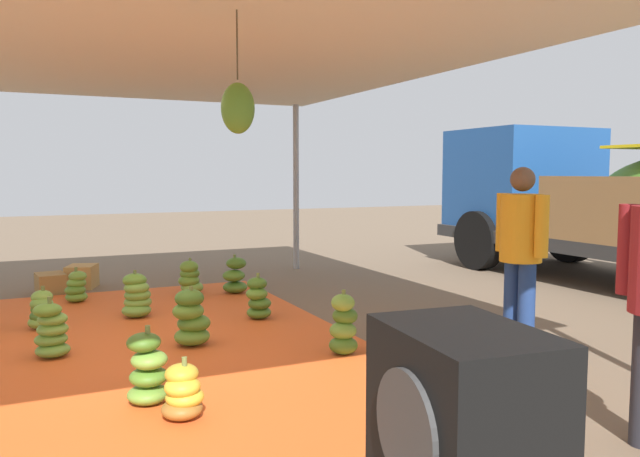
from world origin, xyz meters
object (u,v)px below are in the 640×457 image
Objects in this scene: banana_bunch_13 at (190,278)px; crate_1 at (82,276)px; banana_bunch_4 at (76,288)px; crate_0 at (51,283)px; banana_bunch_2 at (344,326)px; banana_bunch_6 at (148,371)px; banana_bunch_9 at (183,393)px; banana_bunch_12 at (235,277)px; banana_bunch_10 at (42,311)px; banana_bunch_5 at (137,296)px; banana_bunch_8 at (191,319)px; banana_bunch_11 at (51,331)px; cargo_truck_main at (630,200)px; worker_2 at (521,244)px; banana_bunch_1 at (258,300)px.

banana_bunch_13 is 1.12× the size of crate_1.
banana_bunch_4 is 0.91m from crate_0.
banana_bunch_6 is at bearing -74.05° from banana_bunch_2.
banana_bunch_9 is 0.79× the size of banana_bunch_12.
banana_bunch_10 is 0.85× the size of banana_bunch_12.
banana_bunch_5 is 1.09× the size of banana_bunch_13.
banana_bunch_9 is 3.13m from banana_bunch_10.
crate_0 is at bearing -157.44° from banana_bunch_5.
banana_bunch_4 is 1.01× the size of crate_1.
banana_bunch_12 is (-4.03, 1.62, 0.05)m from banana_bunch_9.
crate_1 is (-2.37, 0.57, -0.04)m from banana_bunch_10.
crate_0 is (-4.84, -0.49, -0.12)m from banana_bunch_6.
crate_0 is (-0.87, -0.27, -0.06)m from banana_bunch_4.
crate_0 is 1.07× the size of crate_1.
banana_bunch_13 is (-2.50, 0.58, -0.04)m from banana_bunch_8.
banana_bunch_10 is at bearing -165.13° from banana_bunch_9.
crate_1 reaches higher than crate_0.
crate_1 is (-3.49, 0.51, -0.07)m from banana_bunch_11.
banana_bunch_12 is (0.29, 2.00, 0.04)m from banana_bunch_4.
banana_bunch_8 is 1.16× the size of banana_bunch_13.
cargo_truck_main is 4.33m from worker_2.
banana_bunch_6 is at bearing 20.45° from banana_bunch_11.
banana_bunch_6 is at bearing 3.08° from banana_bunch_4.
banana_bunch_1 is at bearing 29.25° from crate_1.
banana_bunch_12 reaches higher than crate_1.
banana_bunch_5 reaches higher than banana_bunch_13.
banana_bunch_1 reaches higher than banana_bunch_10.
banana_bunch_6 is at bearing -90.65° from worker_2.
banana_bunch_4 is 1.44m from banana_bunch_13.
crate_1 is (-1.16, -1.29, -0.06)m from banana_bunch_13.
banana_bunch_11 is 3.18m from banana_bunch_12.
worker_2 is (3.71, 1.59, 0.76)m from banana_bunch_12.
banana_bunch_5 reaches higher than banana_bunch_10.
banana_bunch_5 is 0.32× the size of worker_2.
banana_bunch_4 is at bearing -174.97° from banana_bunch_9.
banana_bunch_1 is at bearing 128.09° from banana_bunch_8.
banana_bunch_6 reaches higher than banana_bunch_9.
cargo_truck_main is at bearing 84.40° from banana_bunch_10.
banana_bunch_12 reaches higher than banana_bunch_13.
banana_bunch_11 is at bearing -1.58° from crate_0.
banana_bunch_11 reaches higher than banana_bunch_10.
banana_bunch_5 is (1.16, 0.57, 0.05)m from banana_bunch_4.
banana_bunch_5 is 1.23× the size of crate_1.
banana_bunch_11 reaches higher than banana_bunch_13.
banana_bunch_5 is 4.22m from worker_2.
banana_bunch_9 is 5.24m from crate_0.
banana_bunch_1 is 5.77m from cargo_truck_main.
banana_bunch_10 is at bearing -95.60° from cargo_truck_main.
banana_bunch_1 is 2.22m from banana_bunch_11.
cargo_truck_main reaches higher than banana_bunch_4.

